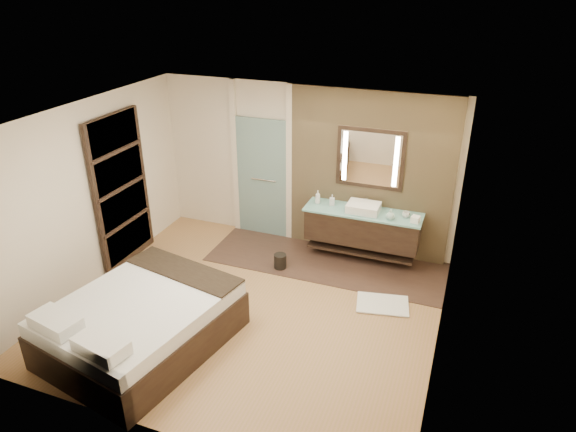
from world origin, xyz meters
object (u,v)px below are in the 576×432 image
at_px(waste_bin, 280,261).
at_px(bed, 141,323).
at_px(mirror_unit, 370,159).
at_px(vanity, 362,227).

bearing_deg(waste_bin, bed, -111.76).
xyz_separation_m(mirror_unit, waste_bin, (-1.12, -0.99, -1.53)).
relative_size(vanity, bed, 0.76).
xyz_separation_m(vanity, mirror_unit, (0.00, 0.24, 1.07)).
xyz_separation_m(bed, waste_bin, (0.93, 2.33, -0.22)).
distance_m(vanity, waste_bin, 1.42).
distance_m(bed, waste_bin, 2.52).
height_order(mirror_unit, waste_bin, mirror_unit).
distance_m(mirror_unit, waste_bin, 2.14).
bearing_deg(mirror_unit, waste_bin, -138.67).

